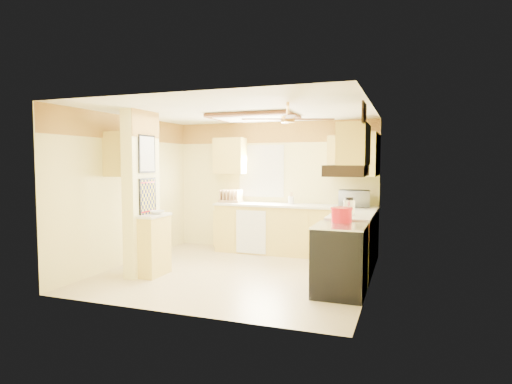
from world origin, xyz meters
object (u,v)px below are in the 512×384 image
at_px(bowl, 157,212).
at_px(kettle, 349,207).
at_px(stove, 340,260).
at_px(microwave, 354,198).
at_px(dutch_oven, 342,215).

distance_m(bowl, kettle, 2.89).
bearing_deg(stove, kettle, 90.31).
relative_size(bowl, kettle, 0.80).
xyz_separation_m(microwave, kettle, (0.07, -1.23, -0.02)).
height_order(stove, bowl, bowl).
bearing_deg(kettle, bowl, -163.01).
height_order(microwave, bowl, microwave).
bearing_deg(dutch_oven, bowl, -174.87).
relative_size(microwave, dutch_oven, 1.77).
distance_m(microwave, kettle, 1.23).
distance_m(stove, kettle, 1.07).
xyz_separation_m(microwave, dutch_oven, (0.05, -1.83, -0.07)).
bearing_deg(dutch_oven, kettle, 87.84).
xyz_separation_m(bowl, dutch_oven, (2.74, 0.25, 0.05)).
xyz_separation_m(stove, microwave, (-0.08, 2.11, 0.63)).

